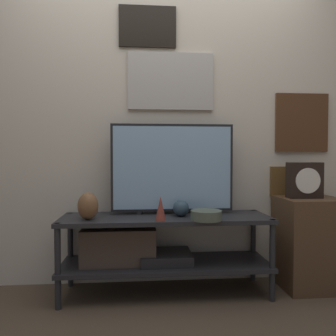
{
  "coord_description": "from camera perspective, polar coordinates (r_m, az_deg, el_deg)",
  "views": [
    {
      "loc": [
        -0.18,
        -2.05,
        0.98
      ],
      "look_at": [
        0.02,
        0.26,
        0.9
      ],
      "focal_mm": 35.0,
      "sensor_mm": 36.0,
      "label": 1
    }
  ],
  "objects": [
    {
      "name": "vase_round_glass",
      "position": [
        2.34,
        2.27,
        -7.02
      ],
      "size": [
        0.11,
        0.11,
        0.11
      ],
      "color": "#2D4251",
      "rests_on": "media_console"
    },
    {
      "name": "media_console",
      "position": [
        2.39,
        -3.52,
        -13.22
      ],
      "size": [
        1.47,
        0.44,
        0.56
      ],
      "color": "#232326",
      "rests_on": "ground_plane"
    },
    {
      "name": "vase_wide_bowl",
      "position": [
        2.22,
        6.68,
        -8.16
      ],
      "size": [
        0.21,
        0.21,
        0.06
      ],
      "color": "#4C5647",
      "rests_on": "media_console"
    },
    {
      "name": "vase_slim_bronze",
      "position": [
        2.19,
        -1.3,
        -7.03
      ],
      "size": [
        0.07,
        0.07,
        0.16
      ],
      "color": "brown",
      "rests_on": "media_console"
    },
    {
      "name": "vase_urn_stoneware",
      "position": [
        2.27,
        -13.76,
        -6.45
      ],
      "size": [
        0.14,
        0.13,
        0.18
      ],
      "color": "brown",
      "rests_on": "media_console"
    },
    {
      "name": "television",
      "position": [
        2.42,
        0.76,
        0.02
      ],
      "size": [
        0.9,
        0.05,
        0.66
      ],
      "color": "black",
      "rests_on": "media_console"
    },
    {
      "name": "mantel_clock",
      "position": [
        2.63,
        22.68,
        -1.97
      ],
      "size": [
        0.25,
        0.11,
        0.27
      ],
      "color": "black",
      "rests_on": "side_table"
    },
    {
      "name": "ground_plane",
      "position": [
        2.28,
        0.16,
        -23.46
      ],
      "size": [
        12.0,
        12.0,
        0.0
      ],
      "primitive_type": "plane",
      "color": "#4C3D2D"
    },
    {
      "name": "side_table",
      "position": [
        2.73,
        23.5,
        -11.82
      ],
      "size": [
        0.45,
        0.4,
        0.67
      ],
      "color": "#513823",
      "rests_on": "ground_plane"
    },
    {
      "name": "wall_back",
      "position": [
        2.61,
        -0.77,
        10.21
      ],
      "size": [
        6.4,
        0.08,
        2.7
      ],
      "color": "beige",
      "rests_on": "ground_plane"
    }
  ]
}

